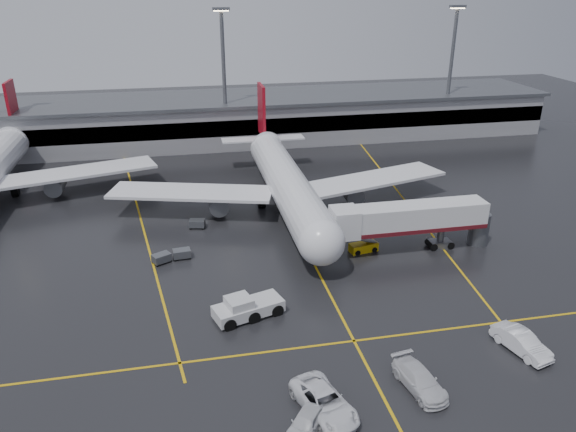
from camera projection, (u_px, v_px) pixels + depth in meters
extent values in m
plane|color=black|center=(300.00, 238.00, 69.39)|extent=(220.00, 220.00, 0.00)
cube|color=gold|center=(300.00, 238.00, 69.39)|extent=(0.25, 90.00, 0.02)
cube|color=gold|center=(354.00, 341.00, 49.61)|extent=(60.00, 0.25, 0.02)
cube|color=gold|center=(141.00, 219.00, 74.70)|extent=(9.99, 69.35, 0.02)
cube|color=gold|center=(404.00, 199.00, 81.69)|extent=(7.57, 69.64, 0.02)
cube|color=gray|center=(248.00, 119.00, 110.96)|extent=(120.00, 18.00, 8.00)
cube|color=black|center=(254.00, 127.00, 102.85)|extent=(120.00, 0.40, 3.00)
cube|color=#595B60|center=(248.00, 98.00, 109.25)|extent=(122.00, 19.00, 0.60)
cylinder|color=#595B60|center=(224.00, 82.00, 101.27)|extent=(0.70, 0.70, 25.00)
cube|color=#595B60|center=(221.00, 9.00, 96.22)|extent=(3.00, 1.20, 0.50)
cube|color=#FFE5B2|center=(221.00, 11.00, 96.34)|extent=(2.60, 0.90, 0.20)
cylinder|color=#595B60|center=(450.00, 74.00, 109.54)|extent=(0.70, 0.70, 25.00)
cube|color=#595B60|center=(458.00, 6.00, 104.50)|extent=(3.00, 1.20, 0.50)
cube|color=#FFE5B2|center=(458.00, 8.00, 104.62)|extent=(2.60, 0.90, 0.20)
cylinder|color=silver|center=(288.00, 185.00, 74.91)|extent=(5.20, 36.00, 5.20)
sphere|color=silver|center=(321.00, 242.00, 58.73)|extent=(5.20, 5.20, 5.20)
cone|color=silver|center=(263.00, 140.00, 93.56)|extent=(4.94, 8.00, 4.94)
cube|color=maroon|center=(262.00, 110.00, 92.51)|extent=(0.50, 5.50, 8.50)
cube|color=silver|center=(263.00, 139.00, 93.48)|extent=(14.00, 3.00, 0.25)
cube|color=silver|center=(191.00, 192.00, 74.64)|extent=(22.80, 11.83, 0.40)
cube|color=silver|center=(373.00, 179.00, 79.42)|extent=(22.80, 11.83, 0.40)
cylinder|color=#595B60|center=(218.00, 202.00, 74.94)|extent=(2.60, 4.50, 2.60)
cylinder|color=#595B60|center=(351.00, 192.00, 78.43)|extent=(2.60, 4.50, 2.60)
cylinder|color=#595B60|center=(314.00, 256.00, 62.70)|extent=(0.56, 0.56, 2.00)
cylinder|color=#595B60|center=(261.00, 200.00, 78.29)|extent=(0.56, 0.56, 2.00)
cylinder|color=#595B60|center=(305.00, 197.00, 79.47)|extent=(0.56, 0.56, 2.00)
cylinder|color=black|center=(314.00, 260.00, 62.92)|extent=(0.40, 1.10, 1.10)
cylinder|color=black|center=(262.00, 203.00, 78.47)|extent=(1.00, 1.40, 1.40)
cylinder|color=black|center=(305.00, 200.00, 79.65)|extent=(1.00, 1.40, 1.40)
cone|color=silver|center=(16.00, 135.00, 96.62)|extent=(4.94, 8.00, 4.94)
cube|color=maroon|center=(12.00, 106.00, 95.58)|extent=(0.50, 5.50, 8.50)
cube|color=silver|center=(16.00, 134.00, 96.54)|extent=(14.00, 3.00, 0.25)
cube|color=silver|center=(80.00, 172.00, 82.49)|extent=(22.80, 11.83, 0.40)
cylinder|color=#595B60|center=(56.00, 184.00, 81.50)|extent=(2.60, 4.50, 2.60)
cylinder|color=#595B60|center=(15.00, 189.00, 82.54)|extent=(0.56, 0.56, 2.00)
cylinder|color=black|center=(16.00, 192.00, 82.72)|extent=(1.00, 1.40, 1.40)
cube|color=silver|center=(412.00, 217.00, 64.45)|extent=(18.00, 3.20, 3.00)
cube|color=#540F16|center=(411.00, 227.00, 64.97)|extent=(18.00, 3.30, 0.50)
cube|color=silver|center=(345.00, 222.00, 62.95)|extent=(3.00, 3.40, 3.30)
cylinder|color=#595B60|center=(441.00, 236.00, 66.34)|extent=(0.80, 0.80, 3.00)
cube|color=#595B60|center=(440.00, 244.00, 66.76)|extent=(2.60, 1.60, 0.90)
cylinder|color=#595B60|center=(479.00, 229.00, 67.06)|extent=(2.40, 2.40, 4.00)
cylinder|color=black|center=(431.00, 245.00, 66.56)|extent=(0.90, 1.80, 0.90)
cylinder|color=black|center=(448.00, 243.00, 66.96)|extent=(0.90, 1.80, 0.90)
cube|color=silver|center=(248.00, 308.00, 52.94)|extent=(7.20, 4.55, 1.15)
cube|color=silver|center=(239.00, 303.00, 52.14)|extent=(2.88, 2.88, 0.96)
cube|color=black|center=(239.00, 303.00, 52.14)|extent=(2.59, 2.59, 0.86)
cylinder|color=black|center=(225.00, 318.00, 51.97)|extent=(2.04, 3.11, 1.24)
cylinder|color=black|center=(248.00, 311.00, 53.07)|extent=(2.04, 3.11, 1.24)
cylinder|color=black|center=(271.00, 305.00, 54.17)|extent=(2.04, 3.11, 1.24)
cube|color=#CFA40A|center=(363.00, 247.00, 65.78)|extent=(3.58, 1.99, 1.03)
cube|color=#595B60|center=(364.00, 240.00, 65.38)|extent=(3.36, 1.41, 1.18)
cylinder|color=black|center=(355.00, 250.00, 65.49)|extent=(0.93, 1.69, 0.66)
cylinder|color=black|center=(372.00, 247.00, 66.25)|extent=(0.93, 1.69, 0.66)
imported|color=white|center=(324.00, 402.00, 41.18)|extent=(4.76, 7.12, 1.82)
imported|color=silver|center=(420.00, 380.00, 43.56)|extent=(3.30, 6.06, 1.67)
imported|color=white|center=(521.00, 342.00, 47.95)|extent=(3.35, 5.92, 1.84)
imported|color=silver|center=(307.00, 422.00, 39.48)|extent=(4.49, 4.96, 1.63)
cube|color=#595B60|center=(182.00, 253.00, 64.04)|extent=(2.12, 1.49, 0.90)
cylinder|color=black|center=(176.00, 260.00, 63.57)|extent=(0.40, 0.20, 0.40)
cylinder|color=black|center=(190.00, 258.00, 64.00)|extent=(0.40, 0.20, 0.40)
cylinder|color=black|center=(175.00, 256.00, 64.45)|extent=(0.40, 0.20, 0.40)
cylinder|color=black|center=(188.00, 254.00, 64.88)|extent=(0.40, 0.20, 0.40)
cube|color=#595B60|center=(161.00, 258.00, 63.02)|extent=(2.38, 2.09, 0.90)
cylinder|color=black|center=(158.00, 265.00, 62.38)|extent=(0.40, 0.20, 0.40)
cylinder|color=black|center=(170.00, 261.00, 63.32)|extent=(0.40, 0.20, 0.40)
cylinder|color=black|center=(153.00, 262.00, 63.09)|extent=(0.40, 0.20, 0.40)
cylinder|color=black|center=(166.00, 258.00, 64.02)|extent=(0.40, 0.20, 0.40)
cube|color=#595B60|center=(197.00, 223.00, 71.89)|extent=(2.22, 1.68, 0.90)
cylinder|color=black|center=(191.00, 228.00, 71.62)|extent=(0.40, 0.20, 0.40)
cylinder|color=black|center=(203.00, 228.00, 71.62)|extent=(0.40, 0.20, 0.40)
cylinder|color=black|center=(192.00, 225.00, 72.54)|extent=(0.40, 0.20, 0.40)
cylinder|color=black|center=(204.00, 225.00, 72.54)|extent=(0.40, 0.20, 0.40)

